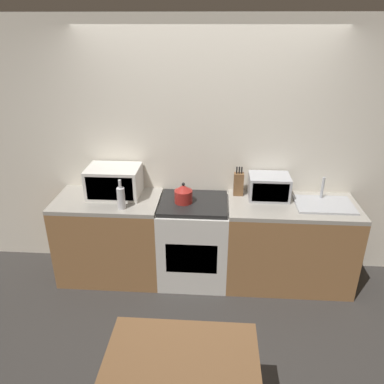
# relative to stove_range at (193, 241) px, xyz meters

# --- Properties ---
(ground_plane) EXTENTS (16.00, 16.00, 0.00)m
(ground_plane) POSITION_rel_stove_range_xyz_m (0.10, -0.64, -0.45)
(ground_plane) COLOR #33302D
(wall_back) EXTENTS (10.00, 0.06, 2.60)m
(wall_back) POSITION_rel_stove_range_xyz_m (0.10, 0.34, 0.85)
(wall_back) COLOR silver
(wall_back) RESTS_ON ground_plane
(counter_left_run) EXTENTS (1.05, 0.62, 0.90)m
(counter_left_run) POSITION_rel_stove_range_xyz_m (-0.87, 0.00, 0.00)
(counter_left_run) COLOR olive
(counter_left_run) RESTS_ON ground_plane
(counter_right_run) EXTENTS (1.26, 0.62, 0.90)m
(counter_right_run) POSITION_rel_stove_range_xyz_m (0.98, 0.00, 0.00)
(counter_right_run) COLOR olive
(counter_right_run) RESTS_ON ground_plane
(stove_range) EXTENTS (0.69, 0.62, 0.90)m
(stove_range) POSITION_rel_stove_range_xyz_m (0.00, 0.00, 0.00)
(stove_range) COLOR silver
(stove_range) RESTS_ON ground_plane
(kettle) EXTENTS (0.18, 0.18, 0.21)m
(kettle) POSITION_rel_stove_range_xyz_m (-0.10, -0.02, 0.54)
(kettle) COLOR maroon
(kettle) RESTS_ON stove_range
(microwave) EXTENTS (0.52, 0.38, 0.30)m
(microwave) POSITION_rel_stove_range_xyz_m (-0.81, 0.10, 0.60)
(microwave) COLOR silver
(microwave) RESTS_ON counter_left_run
(bottle) EXTENTS (0.07, 0.07, 0.29)m
(bottle) POSITION_rel_stove_range_xyz_m (-0.67, -0.19, 0.57)
(bottle) COLOR silver
(bottle) RESTS_ON counter_left_run
(knife_block) EXTENTS (0.10, 0.08, 0.31)m
(knife_block) POSITION_rel_stove_range_xyz_m (0.45, 0.19, 0.57)
(knife_block) COLOR brown
(knife_block) RESTS_ON counter_right_run
(toaster_oven) EXTENTS (0.40, 0.29, 0.24)m
(toaster_oven) POSITION_rel_stove_range_xyz_m (0.74, 0.14, 0.57)
(toaster_oven) COLOR #ADAFB5
(toaster_oven) RESTS_ON counter_right_run
(sink_basin) EXTENTS (0.55, 0.38, 0.24)m
(sink_basin) POSITION_rel_stove_range_xyz_m (1.27, 0.01, 0.47)
(sink_basin) COLOR #ADAFB5
(sink_basin) RESTS_ON counter_right_run
(dining_table) EXTENTS (0.91, 0.60, 0.75)m
(dining_table) POSITION_rel_stove_range_xyz_m (0.04, -1.74, 0.19)
(dining_table) COLOR brown
(dining_table) RESTS_ON ground_plane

